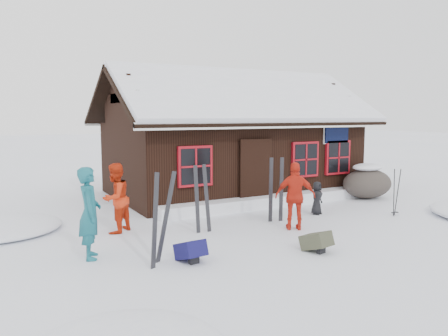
% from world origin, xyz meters
% --- Properties ---
extents(ground, '(120.00, 120.00, 0.00)m').
position_xyz_m(ground, '(0.00, 0.00, 0.00)').
color(ground, white).
rests_on(ground, ground).
extents(mountain_hut, '(8.90, 6.09, 4.42)m').
position_xyz_m(mountain_hut, '(1.50, 4.98, 1.58)').
color(mountain_hut, black).
rests_on(mountain_hut, ground).
extents(snow_drift, '(7.60, 0.60, 0.35)m').
position_xyz_m(snow_drift, '(1.50, 2.25, 0.17)').
color(snow_drift, white).
rests_on(snow_drift, ground).
extents(snow_mounds, '(20.60, 13.20, 0.48)m').
position_xyz_m(snow_mounds, '(1.65, 1.86, 0.00)').
color(snow_mounds, white).
rests_on(snow_mounds, ground).
extents(skier_teal, '(0.55, 0.72, 1.79)m').
position_xyz_m(skier_teal, '(-4.52, -0.09, 0.89)').
color(skier_teal, '#155C68').
rests_on(skier_teal, ground).
extents(skier_orange_left, '(1.02, 0.99, 1.65)m').
position_xyz_m(skier_orange_left, '(-3.60, 1.53, 0.83)').
color(skier_orange_left, red).
rests_on(skier_orange_left, ground).
extents(skier_orange_right, '(1.03, 0.84, 1.65)m').
position_xyz_m(skier_orange_right, '(0.28, -0.29, 0.82)').
color(skier_orange_right, red).
rests_on(skier_orange_right, ground).
extents(skier_crouched, '(0.54, 0.46, 0.93)m').
position_xyz_m(skier_crouched, '(1.84, 0.73, 0.46)').
color(skier_crouched, black).
rests_on(skier_crouched, ground).
extents(boulder, '(1.78, 1.34, 1.05)m').
position_xyz_m(boulder, '(4.93, 1.79, 0.53)').
color(boulder, '#443B36').
rests_on(boulder, ground).
extents(ski_pair_left, '(0.66, 0.37, 1.77)m').
position_xyz_m(ski_pair_left, '(-3.43, -1.01, 0.84)').
color(ski_pair_left, black).
rests_on(ski_pair_left, ground).
extents(ski_pair_mid, '(0.48, 0.13, 1.67)m').
position_xyz_m(ski_pair_mid, '(-1.82, 0.55, 0.78)').
color(ski_pair_mid, black).
rests_on(ski_pair_mid, ground).
extents(ski_pair_right, '(0.39, 0.15, 1.73)m').
position_xyz_m(ski_pair_right, '(0.36, 0.62, 0.81)').
color(ski_pair_right, black).
rests_on(ski_pair_right, ground).
extents(ski_poles, '(0.24, 0.12, 1.34)m').
position_xyz_m(ski_poles, '(3.66, -0.43, 0.63)').
color(ski_poles, black).
rests_on(ski_poles, ground).
extents(backpack_blue, '(0.49, 0.61, 0.31)m').
position_xyz_m(backpack_blue, '(-2.92, -1.21, 0.15)').
color(backpack_blue, '#121047').
rests_on(backpack_blue, ground).
extents(backpack_olive, '(0.52, 0.62, 0.30)m').
position_xyz_m(backpack_olive, '(-0.43, -1.89, 0.15)').
color(backpack_olive, '#3D3F2D').
rests_on(backpack_olive, ground).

